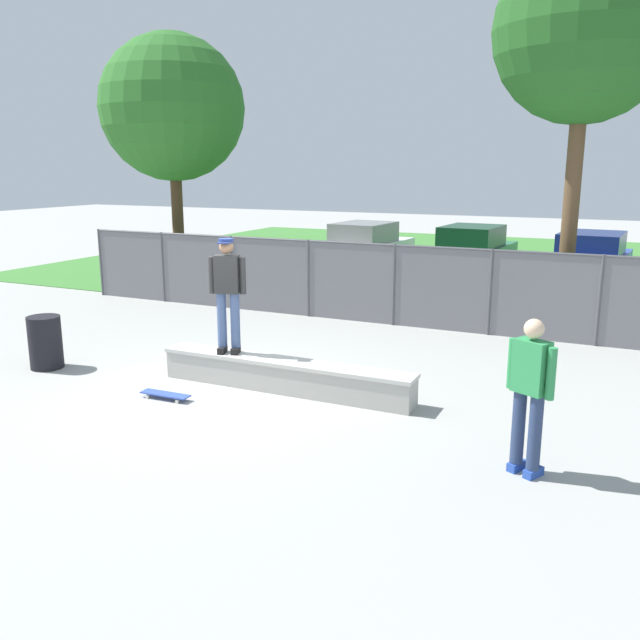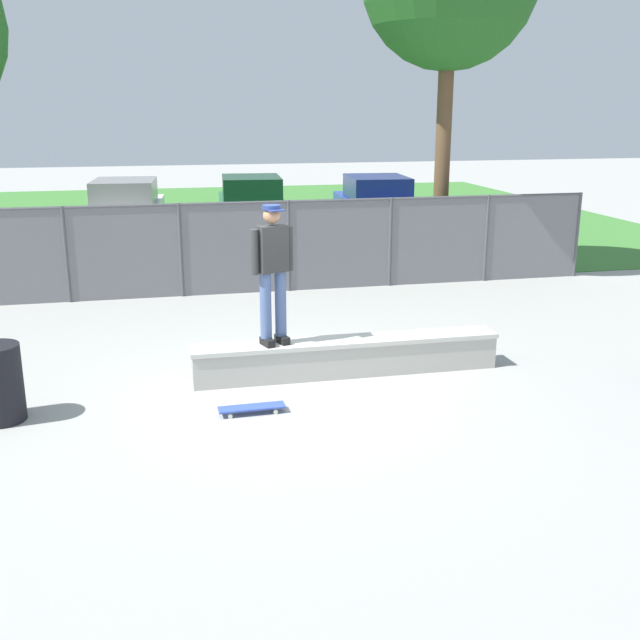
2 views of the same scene
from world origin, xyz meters
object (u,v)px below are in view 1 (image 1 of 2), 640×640
object	(u,v)px
car_blue	(590,262)
car_white	(365,248)
concrete_ledge	(285,375)
skateboarder	(228,290)
skateboard	(165,394)
bystander	(530,390)
tree_near_right	(586,32)
car_green	(472,252)
tree_near_left	(173,109)
trash_bin	(45,342)

from	to	relation	value
car_blue	car_white	bearing A→B (deg)	176.58
concrete_ledge	car_white	distance (m)	12.09
skateboarder	car_white	distance (m)	11.86
concrete_ledge	car_white	world-z (taller)	car_white
skateboarder	car_blue	xyz separation A→B (m)	(4.74, 11.23, -0.69)
skateboard	bystander	xyz separation A→B (m)	(5.29, -0.30, 0.94)
tree_near_right	concrete_ledge	bearing A→B (deg)	-121.53
car_white	car_green	bearing A→B (deg)	4.56
concrete_ledge	skateboard	world-z (taller)	concrete_ledge
tree_near_right	bystander	size ratio (longest dim) A/B	4.26
car_white	concrete_ledge	bearing A→B (deg)	-74.67
tree_near_left	trash_bin	bearing A→B (deg)	-70.62
skateboard	car_blue	xyz separation A→B (m)	(5.19, 12.33, 0.77)
concrete_ledge	trash_bin	distance (m)	4.40
car_blue	skateboarder	bearing A→B (deg)	-112.90
skateboarder	car_green	xyz separation A→B (m)	(1.27, 11.92, -0.69)
tree_near_right	trash_bin	xyz separation A→B (m)	(-7.88, -6.44, -5.49)
concrete_ledge	tree_near_right	bearing A→B (deg)	58.47
skateboard	bystander	bearing A→B (deg)	-3.20
car_white	bystander	world-z (taller)	bystander
car_white	tree_near_left	bearing A→B (deg)	-126.55
car_white	skateboarder	bearing A→B (deg)	-79.35
concrete_ledge	trash_bin	world-z (taller)	trash_bin
skateboard	tree_near_left	bearing A→B (deg)	125.18
car_white	bystander	distance (m)	14.82
skateboarder	car_blue	bearing A→B (deg)	67.10
trash_bin	tree_near_right	bearing A→B (deg)	39.25
concrete_ledge	car_blue	bearing A→B (deg)	71.59
skateboard	car_blue	world-z (taller)	car_blue
tree_near_left	car_white	xyz separation A→B (m)	(3.72, 5.01, -4.13)
tree_near_right	skateboarder	bearing A→B (deg)	-128.25
tree_near_left	car_white	bearing A→B (deg)	53.45
car_blue	trash_bin	bearing A→B (deg)	-124.17
car_blue	bystander	size ratio (longest dim) A/B	2.38
skateboarder	trash_bin	distance (m)	3.57
car_white	trash_bin	world-z (taller)	car_white
car_green	car_blue	bearing A→B (deg)	-11.23
concrete_ledge	skateboard	xyz separation A→B (m)	(-1.46, -1.10, -0.18)
skateboard	trash_bin	bearing A→B (deg)	171.48
tree_near_right	car_white	size ratio (longest dim) A/B	1.79
tree_near_left	car_white	distance (m)	7.48
tree_near_right	trash_bin	size ratio (longest dim) A/B	8.44
tree_near_left	bystander	xyz separation A→B (m)	(10.75, -8.03, -3.96)
concrete_ledge	skateboarder	world-z (taller)	skateboarder
car_white	trash_bin	distance (m)	12.37
skateboarder	trash_bin	bearing A→B (deg)	-168.58
car_green	skateboarder	bearing A→B (deg)	-96.08
skateboard	car_blue	size ratio (longest dim) A/B	0.19
tree_near_right	bystander	xyz separation A→B (m)	(0.30, -7.17, -4.94)
car_blue	bystander	bearing A→B (deg)	-89.55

